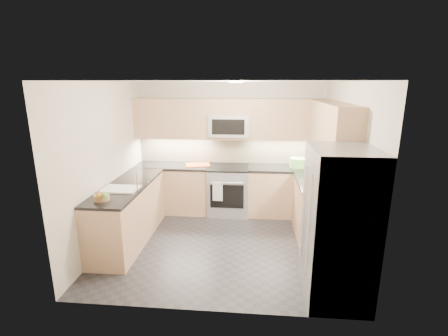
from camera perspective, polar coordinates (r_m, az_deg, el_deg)
floor at (r=5.31m, az=-0.35°, el=-13.06°), size 3.60×3.20×0.00m
ceiling at (r=4.70m, az=-0.39°, el=15.01°), size 3.60×3.20×0.02m
wall_back at (r=6.41m, az=1.00°, el=3.70°), size 3.60×0.02×2.50m
wall_front at (r=3.34m, az=-3.01°, el=-6.82°), size 3.60×0.02×2.50m
wall_left at (r=5.33m, az=-20.00°, el=0.53°), size 0.02×3.20×2.50m
wall_right at (r=5.02m, az=20.54°, el=-0.37°), size 0.02×3.20×2.50m
base_cab_back_left at (r=6.50m, az=-8.88°, el=-3.63°), size 1.42×0.60×0.90m
base_cab_back_right at (r=6.34m, az=10.66°, el=-4.17°), size 1.42×0.60×0.90m
base_cab_right at (r=5.34m, az=16.22°, el=-8.20°), size 0.60×1.70×0.90m
base_cab_peninsula at (r=5.46m, az=-16.38°, el=-7.70°), size 0.60×2.00×0.90m
countertop_back_left at (r=6.37m, az=-9.04°, el=0.39°), size 1.42×0.63×0.04m
countertop_back_right at (r=6.21m, az=10.86°, el=-0.06°), size 1.42×0.63×0.04m
countertop_right at (r=5.18m, az=16.59°, el=-3.40°), size 0.63×1.70×0.04m
countertop_peninsula at (r=5.30m, az=-16.74°, el=-2.99°), size 0.63×2.00×0.04m
upper_cab_back at (r=6.15m, az=0.90°, el=8.64°), size 3.60×0.35×0.75m
upper_cab_right at (r=5.13m, az=18.43°, el=6.68°), size 0.35×1.95×0.75m
backsplash_back at (r=6.42m, az=0.99°, el=3.20°), size 3.60×0.01×0.51m
backsplash_right at (r=5.45m, az=19.23°, el=0.30°), size 0.01×2.30×0.51m
gas_range at (r=6.30m, az=0.75°, el=-3.98°), size 0.76×0.65×0.91m
range_cooktop at (r=6.17m, az=0.77°, el=0.06°), size 0.76×0.65×0.03m
oven_door_glass at (r=5.99m, az=0.51°, el=-5.04°), size 0.62×0.02×0.45m
oven_handle at (r=5.89m, az=0.50°, el=-2.63°), size 0.60×0.02×0.02m
microwave at (r=6.14m, az=0.88°, el=7.46°), size 0.76×0.40×0.40m
microwave_door at (r=5.94m, az=0.73°, el=7.21°), size 0.60×0.01×0.28m
refrigerator at (r=3.99m, az=19.44°, el=-9.44°), size 0.70×0.90×1.80m
fridge_handle_left at (r=3.73m, az=14.58°, el=-9.92°), size 0.02×0.02×1.20m
fridge_handle_right at (r=4.06m, az=13.78°, el=-7.82°), size 0.02×0.02×1.20m
sink_basin at (r=5.10m, az=-17.73°, el=-4.27°), size 0.52×0.38×0.16m
faucet at (r=4.94m, az=-15.13°, el=-2.22°), size 0.03×0.03×0.28m
utensil_bowl at (r=6.24m, az=12.79°, el=0.92°), size 0.36×0.36×0.17m
cutting_board at (r=6.28m, az=-4.63°, el=0.56°), size 0.52×0.42×0.01m
fruit_basket at (r=4.70m, az=-20.69°, el=-4.85°), size 0.26×0.26×0.08m
fruit_apple at (r=4.60m, az=-21.03°, el=-4.32°), size 0.07×0.07×0.07m
fruit_pear at (r=4.54m, az=-20.28°, el=-4.50°), size 0.07×0.07×0.07m
dish_towel_check at (r=5.94m, az=-1.12°, el=-4.21°), size 0.18×0.03×0.35m
fruit_orange at (r=4.56m, az=-21.08°, el=-4.51°), size 0.07×0.07×0.07m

